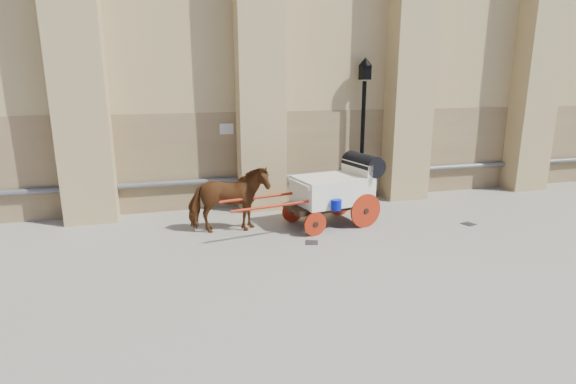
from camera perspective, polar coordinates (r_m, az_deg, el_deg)
name	(u,v)px	position (r m, az deg, el deg)	size (l,w,h in m)	color
ground	(332,243)	(11.34, 5.55, -6.49)	(90.00, 90.00, 0.00)	slate
horse	(229,200)	(11.94, -7.54, -1.00)	(0.96, 2.11, 1.78)	#5F3515
carriage	(337,188)	(12.59, 6.21, 0.56)	(4.57, 1.97, 1.94)	black
street_lamp	(363,126)	(14.95, 9.48, 8.21)	(0.44, 0.44, 4.66)	black
drain_grate_near	(312,242)	(11.33, 3.01, -6.41)	(0.32, 0.32, 0.01)	black
drain_grate_far	(468,224)	(13.71, 21.94, -3.78)	(0.32, 0.32, 0.01)	black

